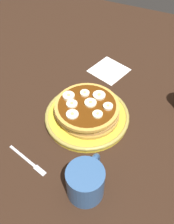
% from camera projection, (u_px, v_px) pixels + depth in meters
% --- Properties ---
extents(ground_plane, '(1.40, 1.40, 0.03)m').
position_uv_depth(ground_plane, '(87.00, 122.00, 0.79)').
color(ground_plane, black).
extents(plate, '(0.24, 0.24, 0.02)m').
position_uv_depth(plate, '(87.00, 116.00, 0.77)').
color(plate, yellow).
rests_on(plate, ground_plane).
extents(pancake_stack, '(0.19, 0.19, 0.04)m').
position_uv_depth(pancake_stack, '(87.00, 109.00, 0.75)').
color(pancake_stack, '#AA8436').
rests_on(pancake_stack, plate).
extents(banana_slice_0, '(0.03, 0.03, 0.01)m').
position_uv_depth(banana_slice_0, '(90.00, 103.00, 0.73)').
color(banana_slice_0, '#FDF3BE').
rests_on(banana_slice_0, pancake_stack).
extents(banana_slice_1, '(0.04, 0.04, 0.01)m').
position_uv_depth(banana_slice_1, '(99.00, 95.00, 0.75)').
color(banana_slice_1, beige).
rests_on(banana_slice_1, pancake_stack).
extents(banana_slice_2, '(0.03, 0.03, 0.01)m').
position_uv_depth(banana_slice_2, '(108.00, 107.00, 0.72)').
color(banana_slice_2, '#F6E2B9').
rests_on(banana_slice_2, pancake_stack).
extents(banana_slice_3, '(0.03, 0.03, 0.01)m').
position_uv_depth(banana_slice_3, '(98.00, 114.00, 0.70)').
color(banana_slice_3, '#F9F4BA').
rests_on(banana_slice_3, pancake_stack).
extents(banana_slice_4, '(0.03, 0.03, 0.01)m').
position_uv_depth(banana_slice_4, '(69.00, 96.00, 0.75)').
color(banana_slice_4, '#FEF0BE').
rests_on(banana_slice_4, pancake_stack).
extents(banana_slice_5, '(0.03, 0.03, 0.01)m').
position_uv_depth(banana_slice_5, '(72.00, 114.00, 0.70)').
color(banana_slice_5, '#EDE7C4').
rests_on(banana_slice_5, pancake_stack).
extents(banana_slice_6, '(0.03, 0.03, 0.01)m').
position_uv_depth(banana_slice_6, '(85.00, 93.00, 0.76)').
color(banana_slice_6, '#FEE6BA').
rests_on(banana_slice_6, pancake_stack).
extents(banana_slice_7, '(0.03, 0.03, 0.01)m').
position_uv_depth(banana_slice_7, '(72.00, 104.00, 0.73)').
color(banana_slice_7, '#FEEDBC').
rests_on(banana_slice_7, pancake_stack).
extents(coffee_mug, '(0.12, 0.09, 0.09)m').
position_uv_depth(coffee_mug, '(86.00, 181.00, 0.60)').
color(coffee_mug, '#33598C').
rests_on(coffee_mug, ground_plane).
extents(napkin, '(0.14, 0.14, 0.00)m').
position_uv_depth(napkin, '(109.00, 70.00, 0.92)').
color(napkin, white).
rests_on(napkin, ground_plane).
extents(fork, '(0.05, 0.13, 0.01)m').
position_uv_depth(fork, '(29.00, 161.00, 0.68)').
color(fork, silver).
rests_on(fork, ground_plane).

